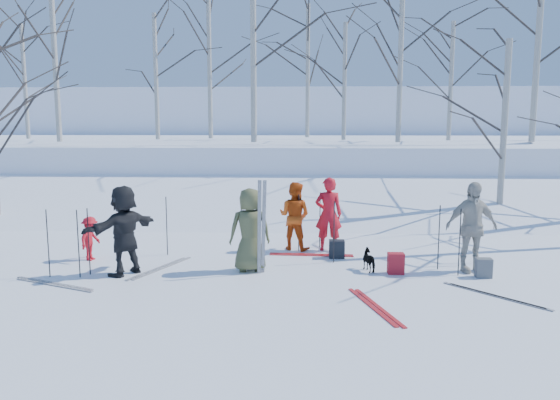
{
  "coord_description": "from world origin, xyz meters",
  "views": [
    {
      "loc": [
        0.5,
        -10.37,
        3.07
      ],
      "look_at": [
        0.0,
        1.5,
        1.3
      ],
      "focal_mm": 35.0,
      "sensor_mm": 36.0,
      "label": 1
    }
  ],
  "objects_px": {
    "skier_grey_west": "(124,230)",
    "backpack_dark": "(337,249)",
    "backpack_grey": "(484,268)",
    "skier_red_seated": "(90,238)",
    "backpack_red": "(396,263)",
    "skier_red_north": "(329,214)",
    "dog": "(370,260)",
    "skier_olive_center": "(250,230)",
    "skier_redor_behind": "(294,216)",
    "skier_cream_east": "(471,227)"
  },
  "relations": [
    {
      "from": "backpack_red",
      "to": "skier_grey_west",
      "type": "bearing_deg",
      "value": -177.19
    },
    {
      "from": "skier_cream_east",
      "to": "skier_grey_west",
      "type": "distance_m",
      "value": 6.93
    },
    {
      "from": "backpack_red",
      "to": "backpack_dark",
      "type": "height_order",
      "value": "backpack_red"
    },
    {
      "from": "skier_grey_west",
      "to": "backpack_red",
      "type": "relative_size",
      "value": 4.26
    },
    {
      "from": "skier_grey_west",
      "to": "backpack_red",
      "type": "distance_m",
      "value": 5.44
    },
    {
      "from": "skier_red_north",
      "to": "backpack_dark",
      "type": "height_order",
      "value": "skier_red_north"
    },
    {
      "from": "backpack_dark",
      "to": "backpack_grey",
      "type": "bearing_deg",
      "value": -26.86
    },
    {
      "from": "skier_redor_behind",
      "to": "backpack_dark",
      "type": "height_order",
      "value": "skier_redor_behind"
    },
    {
      "from": "skier_red_seated",
      "to": "backpack_grey",
      "type": "height_order",
      "value": "skier_red_seated"
    },
    {
      "from": "skier_redor_behind",
      "to": "backpack_grey",
      "type": "xyz_separation_m",
      "value": [
        3.73,
        -2.18,
        -0.61
      ]
    },
    {
      "from": "skier_redor_behind",
      "to": "backpack_dark",
      "type": "xyz_separation_m",
      "value": [
        0.96,
        -0.77,
        -0.6
      ]
    },
    {
      "from": "skier_red_seated",
      "to": "backpack_grey",
      "type": "relative_size",
      "value": 2.54
    },
    {
      "from": "dog",
      "to": "backpack_red",
      "type": "bearing_deg",
      "value": 138.49
    },
    {
      "from": "skier_red_north",
      "to": "backpack_grey",
      "type": "bearing_deg",
      "value": 145.36
    },
    {
      "from": "skier_olive_center",
      "to": "skier_grey_west",
      "type": "xyz_separation_m",
      "value": [
        -2.46,
        -0.35,
        0.04
      ]
    },
    {
      "from": "skier_red_seated",
      "to": "skier_cream_east",
      "type": "bearing_deg",
      "value": -82.54
    },
    {
      "from": "skier_cream_east",
      "to": "skier_red_north",
      "type": "bearing_deg",
      "value": 138.85
    },
    {
      "from": "skier_olive_center",
      "to": "skier_cream_east",
      "type": "relative_size",
      "value": 0.93
    },
    {
      "from": "skier_grey_west",
      "to": "backpack_dark",
      "type": "height_order",
      "value": "skier_grey_west"
    },
    {
      "from": "skier_red_north",
      "to": "skier_grey_west",
      "type": "xyz_separation_m",
      "value": [
        -4.13,
        -2.19,
        0.03
      ]
    },
    {
      "from": "skier_red_north",
      "to": "backpack_red",
      "type": "xyz_separation_m",
      "value": [
        1.26,
        -1.92,
        -0.66
      ]
    },
    {
      "from": "skier_red_seated",
      "to": "backpack_red",
      "type": "height_order",
      "value": "skier_red_seated"
    },
    {
      "from": "skier_redor_behind",
      "to": "backpack_dark",
      "type": "bearing_deg",
      "value": 163.87
    },
    {
      "from": "backpack_grey",
      "to": "skier_olive_center",
      "type": "bearing_deg",
      "value": 176.59
    },
    {
      "from": "skier_red_north",
      "to": "skier_redor_behind",
      "type": "distance_m",
      "value": 0.8
    },
    {
      "from": "skier_red_north",
      "to": "skier_redor_behind",
      "type": "bearing_deg",
      "value": -3.51
    },
    {
      "from": "skier_cream_east",
      "to": "dog",
      "type": "distance_m",
      "value": 2.13
    },
    {
      "from": "skier_red_seated",
      "to": "skier_red_north",
      "type": "bearing_deg",
      "value": -66.41
    },
    {
      "from": "skier_grey_west",
      "to": "backpack_dark",
      "type": "xyz_separation_m",
      "value": [
        4.29,
        1.48,
        -0.7
      ]
    },
    {
      "from": "skier_olive_center",
      "to": "skier_red_north",
      "type": "distance_m",
      "value": 2.48
    },
    {
      "from": "backpack_dark",
      "to": "skier_olive_center",
      "type": "bearing_deg",
      "value": -148.28
    },
    {
      "from": "skier_redor_behind",
      "to": "backpack_red",
      "type": "xyz_separation_m",
      "value": [
        2.06,
        -1.99,
        -0.59
      ]
    },
    {
      "from": "skier_red_seated",
      "to": "backpack_red",
      "type": "xyz_separation_m",
      "value": [
        6.51,
        -0.8,
        -0.27
      ]
    },
    {
      "from": "skier_redor_behind",
      "to": "skier_red_seated",
      "type": "bearing_deg",
      "value": 37.74
    },
    {
      "from": "skier_grey_west",
      "to": "backpack_dark",
      "type": "distance_m",
      "value": 4.59
    },
    {
      "from": "skier_red_seated",
      "to": "skier_grey_west",
      "type": "xyz_separation_m",
      "value": [
        1.12,
        -1.07,
        0.41
      ]
    },
    {
      "from": "skier_olive_center",
      "to": "skier_red_seated",
      "type": "bearing_deg",
      "value": -21.72
    },
    {
      "from": "skier_red_north",
      "to": "skier_grey_west",
      "type": "height_order",
      "value": "skier_grey_west"
    },
    {
      "from": "skier_redor_behind",
      "to": "skier_grey_west",
      "type": "relative_size",
      "value": 0.9
    },
    {
      "from": "backpack_dark",
      "to": "skier_grey_west",
      "type": "bearing_deg",
      "value": -160.97
    },
    {
      "from": "backpack_grey",
      "to": "backpack_dark",
      "type": "distance_m",
      "value": 3.11
    },
    {
      "from": "skier_red_north",
      "to": "backpack_grey",
      "type": "distance_m",
      "value": 3.68
    },
    {
      "from": "skier_cream_east",
      "to": "backpack_dark",
      "type": "bearing_deg",
      "value": 149.59
    },
    {
      "from": "skier_olive_center",
      "to": "backpack_red",
      "type": "height_order",
      "value": "skier_olive_center"
    },
    {
      "from": "skier_red_seated",
      "to": "skier_grey_west",
      "type": "bearing_deg",
      "value": -122.07
    },
    {
      "from": "skier_redor_behind",
      "to": "skier_grey_west",
      "type": "height_order",
      "value": "skier_grey_west"
    },
    {
      "from": "dog",
      "to": "backpack_grey",
      "type": "relative_size",
      "value": 1.41
    },
    {
      "from": "skier_red_north",
      "to": "skier_cream_east",
      "type": "xyz_separation_m",
      "value": [
        2.79,
        -1.69,
        0.05
      ]
    },
    {
      "from": "skier_red_north",
      "to": "backpack_red",
      "type": "bearing_deg",
      "value": 124.43
    },
    {
      "from": "skier_red_north",
      "to": "dog",
      "type": "height_order",
      "value": "skier_red_north"
    }
  ]
}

